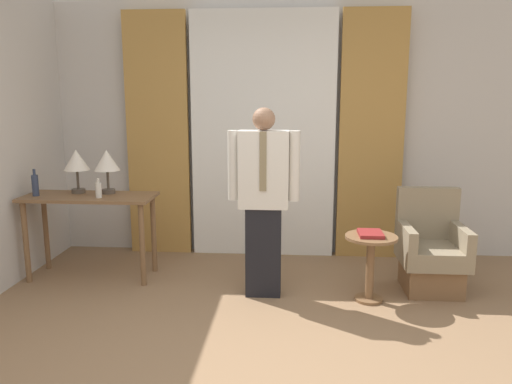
{
  "coord_description": "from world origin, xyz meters",
  "views": [
    {
      "loc": [
        0.31,
        -2.57,
        1.71
      ],
      "look_at": [
        0.02,
        1.4,
        0.94
      ],
      "focal_mm": 35.0,
      "sensor_mm": 36.0,
      "label": 1
    }
  ],
  "objects_px": {
    "side_table": "(370,257)",
    "person": "(264,196)",
    "table_lamp_left": "(77,162)",
    "bottle_near_edge": "(35,185)",
    "bottle_by_lamp": "(99,190)",
    "book": "(371,234)",
    "table_lamp_right": "(107,162)",
    "armchair": "(431,254)",
    "desk": "(90,209)"
  },
  "relations": [
    {
      "from": "bottle_by_lamp",
      "to": "book",
      "type": "xyz_separation_m",
      "value": [
        2.42,
        -0.28,
        -0.29
      ]
    },
    {
      "from": "table_lamp_right",
      "to": "armchair",
      "type": "relative_size",
      "value": 0.46
    },
    {
      "from": "table_lamp_left",
      "to": "person",
      "type": "xyz_separation_m",
      "value": [
        1.8,
        -0.44,
        -0.22
      ]
    },
    {
      "from": "desk",
      "to": "person",
      "type": "bearing_deg",
      "value": -11.15
    },
    {
      "from": "book",
      "to": "table_lamp_left",
      "type": "bearing_deg",
      "value": 169.74
    },
    {
      "from": "bottle_near_edge",
      "to": "book",
      "type": "bearing_deg",
      "value": -6.04
    },
    {
      "from": "armchair",
      "to": "book",
      "type": "distance_m",
      "value": 0.7
    },
    {
      "from": "bottle_near_edge",
      "to": "book",
      "type": "height_order",
      "value": "bottle_near_edge"
    },
    {
      "from": "desk",
      "to": "book",
      "type": "distance_m",
      "value": 2.58
    },
    {
      "from": "book",
      "to": "side_table",
      "type": "bearing_deg",
      "value": -54.5
    },
    {
      "from": "bottle_by_lamp",
      "to": "armchair",
      "type": "bearing_deg",
      "value": 0.2
    },
    {
      "from": "table_lamp_right",
      "to": "side_table",
      "type": "xyz_separation_m",
      "value": [
        2.41,
        -0.5,
        -0.71
      ]
    },
    {
      "from": "table_lamp_right",
      "to": "person",
      "type": "bearing_deg",
      "value": -16.12
    },
    {
      "from": "armchair",
      "to": "person",
      "type": "bearing_deg",
      "value": -170.8
    },
    {
      "from": "table_lamp_right",
      "to": "bottle_by_lamp",
      "type": "height_order",
      "value": "table_lamp_right"
    },
    {
      "from": "desk",
      "to": "person",
      "type": "xyz_separation_m",
      "value": [
        1.66,
        -0.33,
        0.22
      ]
    },
    {
      "from": "table_lamp_right",
      "to": "armchair",
      "type": "distance_m",
      "value": 3.09
    },
    {
      "from": "bottle_by_lamp",
      "to": "book",
      "type": "bearing_deg",
      "value": -6.64
    },
    {
      "from": "bottle_near_edge",
      "to": "side_table",
      "type": "height_order",
      "value": "bottle_near_edge"
    },
    {
      "from": "table_lamp_left",
      "to": "bottle_near_edge",
      "type": "bearing_deg",
      "value": -153.51
    },
    {
      "from": "table_lamp_right",
      "to": "side_table",
      "type": "bearing_deg",
      "value": -11.67
    },
    {
      "from": "bottle_by_lamp",
      "to": "armchair",
      "type": "xyz_separation_m",
      "value": [
        3.0,
        0.01,
        -0.54
      ]
    },
    {
      "from": "table_lamp_right",
      "to": "side_table",
      "type": "distance_m",
      "value": 2.56
    },
    {
      "from": "side_table",
      "to": "armchair",
      "type": "bearing_deg",
      "value": 27.6
    },
    {
      "from": "side_table",
      "to": "person",
      "type": "bearing_deg",
      "value": 176.07
    },
    {
      "from": "side_table",
      "to": "book",
      "type": "relative_size",
      "value": 2.29
    },
    {
      "from": "table_lamp_right",
      "to": "bottle_by_lamp",
      "type": "bearing_deg",
      "value": -93.77
    },
    {
      "from": "bottle_by_lamp",
      "to": "person",
      "type": "xyz_separation_m",
      "value": [
        1.52,
        -0.23,
        0.01
      ]
    },
    {
      "from": "desk",
      "to": "book",
      "type": "relative_size",
      "value": 4.88
    },
    {
      "from": "book",
      "to": "armchair",
      "type": "bearing_deg",
      "value": 26.6
    },
    {
      "from": "table_lamp_right",
      "to": "person",
      "type": "height_order",
      "value": "person"
    },
    {
      "from": "table_lamp_left",
      "to": "bottle_near_edge",
      "type": "height_order",
      "value": "table_lamp_left"
    },
    {
      "from": "desk",
      "to": "bottle_by_lamp",
      "type": "xyz_separation_m",
      "value": [
        0.13,
        -0.1,
        0.21
      ]
    },
    {
      "from": "table_lamp_left",
      "to": "side_table",
      "type": "bearing_deg",
      "value": -10.42
    },
    {
      "from": "armchair",
      "to": "table_lamp_right",
      "type": "bearing_deg",
      "value": 176.25
    },
    {
      "from": "armchair",
      "to": "book",
      "type": "xyz_separation_m",
      "value": [
        -0.58,
        -0.29,
        0.25
      ]
    },
    {
      "from": "armchair",
      "to": "bottle_by_lamp",
      "type": "bearing_deg",
      "value": -179.8
    },
    {
      "from": "person",
      "to": "book",
      "type": "xyz_separation_m",
      "value": [
        0.9,
        -0.05,
        -0.3
      ]
    },
    {
      "from": "table_lamp_left",
      "to": "table_lamp_right",
      "type": "distance_m",
      "value": 0.29
    },
    {
      "from": "table_lamp_left",
      "to": "side_table",
      "type": "relative_size",
      "value": 0.73
    },
    {
      "from": "person",
      "to": "desk",
      "type": "bearing_deg",
      "value": 168.85
    },
    {
      "from": "armchair",
      "to": "table_lamp_left",
      "type": "bearing_deg",
      "value": 176.58
    },
    {
      "from": "person",
      "to": "armchair",
      "type": "xyz_separation_m",
      "value": [
        1.48,
        0.24,
        -0.55
      ]
    },
    {
      "from": "table_lamp_right",
      "to": "bottle_near_edge",
      "type": "bearing_deg",
      "value": -165.14
    },
    {
      "from": "side_table",
      "to": "book",
      "type": "xyz_separation_m",
      "value": [
        -0.01,
        0.01,
        0.2
      ]
    },
    {
      "from": "bottle_by_lamp",
      "to": "bottle_near_edge",
      "type": "bearing_deg",
      "value": 176.34
    },
    {
      "from": "table_lamp_left",
      "to": "person",
      "type": "height_order",
      "value": "person"
    },
    {
      "from": "bottle_near_edge",
      "to": "armchair",
      "type": "distance_m",
      "value": 3.66
    },
    {
      "from": "desk",
      "to": "table_lamp_right",
      "type": "distance_m",
      "value": 0.47
    },
    {
      "from": "desk",
      "to": "person",
      "type": "distance_m",
      "value": 1.7
    }
  ]
}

